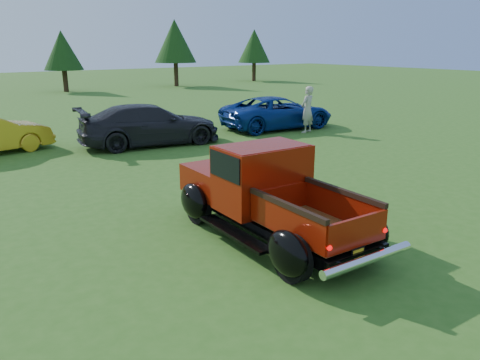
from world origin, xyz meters
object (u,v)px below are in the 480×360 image
(spectator, at_px, (307,110))
(pickup_truck, at_px, (262,192))
(show_car_grey, at_px, (150,125))
(tree_mid_right, at_px, (62,50))
(show_car_blue, at_px, (278,113))
(tree_east, at_px, (175,41))
(tree_far_east, at_px, (254,46))

(spectator, bearing_deg, pickup_truck, 26.79)
(pickup_truck, distance_m, show_car_grey, 8.70)
(pickup_truck, xyz_separation_m, show_car_grey, (1.79, 8.52, -0.08))
(show_car_grey, height_order, spectator, spectator)
(tree_mid_right, height_order, show_car_blue, tree_mid_right)
(pickup_truck, height_order, spectator, spectator)
(pickup_truck, height_order, show_car_blue, pickup_truck)
(show_car_blue, relative_size, spectator, 2.62)
(show_car_grey, xyz_separation_m, show_car_blue, (5.74, -0.04, -0.04))
(tree_east, height_order, pickup_truck, tree_east)
(tree_far_east, xyz_separation_m, show_car_blue, (-15.50, -21.93, -2.58))
(show_car_grey, bearing_deg, tree_far_east, -35.51)
(tree_mid_right, relative_size, show_car_grey, 0.90)
(tree_mid_right, height_order, tree_far_east, tree_far_east)
(show_car_blue, bearing_deg, tree_east, -11.24)
(tree_far_east, xyz_separation_m, show_car_grey, (-21.24, -21.89, -2.54))
(tree_mid_right, relative_size, tree_east, 0.81)
(show_car_grey, height_order, show_car_blue, show_car_grey)
(tree_east, relative_size, spectator, 2.96)
(tree_mid_right, relative_size, show_car_blue, 0.92)
(tree_mid_right, distance_m, show_car_grey, 21.75)
(tree_mid_right, distance_m, pickup_truck, 30.40)
(tree_east, bearing_deg, pickup_truck, -115.50)
(tree_east, relative_size, show_car_blue, 1.13)
(tree_mid_right, bearing_deg, tree_east, -3.18)
(spectator, bearing_deg, tree_mid_right, -98.11)
(tree_mid_right, bearing_deg, show_car_blue, -83.35)
(spectator, bearing_deg, show_car_grey, -28.70)
(pickup_truck, distance_m, spectator, 10.56)
(tree_east, bearing_deg, show_car_blue, -107.26)
(tree_mid_right, bearing_deg, pickup_truck, -99.54)
(tree_far_east, bearing_deg, show_car_blue, -125.26)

